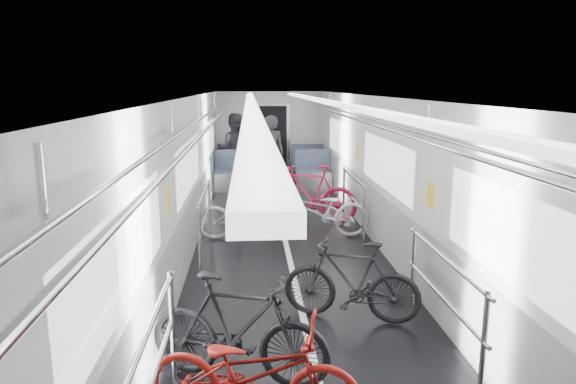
# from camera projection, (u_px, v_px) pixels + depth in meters

# --- Properties ---
(car_shell) EXTENTS (3.02, 14.01, 2.41)m
(car_shell) POSITION_uv_depth(u_px,v_px,m) (281.00, 165.00, 9.45)
(car_shell) COLOR black
(car_shell) RESTS_ON ground
(bike_left_near) EXTENTS (1.74, 0.94, 0.87)m
(bike_left_near) POSITION_uv_depth(u_px,v_px,m) (253.00, 373.00, 3.90)
(bike_left_near) COLOR #A01813
(bike_left_near) RESTS_ON floor
(bike_left_mid) EXTENTS (1.71, 0.98, 0.99)m
(bike_left_mid) POSITION_uv_depth(u_px,v_px,m) (238.00, 329.00, 4.46)
(bike_left_mid) COLOR black
(bike_left_mid) RESTS_ON floor
(bike_left_far) EXTENTS (1.72, 0.60, 0.90)m
(bike_left_far) POSITION_uv_depth(u_px,v_px,m) (248.00, 213.00, 8.70)
(bike_left_far) COLOR #A5A4A8
(bike_left_far) RESTS_ON floor
(bike_right_near) EXTENTS (1.59, 0.91, 0.92)m
(bike_right_near) POSITION_uv_depth(u_px,v_px,m) (351.00, 280.00, 5.67)
(bike_right_near) COLOR black
(bike_right_near) RESTS_ON floor
(bike_right_mid) EXTENTS (1.79, 0.64, 0.94)m
(bike_right_mid) POSITION_uv_depth(u_px,v_px,m) (318.00, 211.00, 8.74)
(bike_right_mid) COLOR #B6B5BA
(bike_right_mid) RESTS_ON floor
(bike_right_far) EXTENTS (1.91, 1.09, 1.11)m
(bike_right_far) POSITION_uv_depth(u_px,v_px,m) (309.00, 194.00, 9.74)
(bike_right_far) COLOR #A21430
(bike_right_far) RESTS_ON floor
(bike_aisle) EXTENTS (1.12, 1.91, 0.95)m
(bike_aisle) POSITION_uv_depth(u_px,v_px,m) (277.00, 174.00, 12.38)
(bike_aisle) COLOR black
(bike_aisle) RESTS_ON floor
(person_standing) EXTENTS (0.73, 0.52, 1.88)m
(person_standing) POSITION_uv_depth(u_px,v_px,m) (270.00, 154.00, 12.37)
(person_standing) COLOR black
(person_standing) RESTS_ON floor
(person_seated) EXTENTS (0.95, 0.76, 1.86)m
(person_seated) POSITION_uv_depth(u_px,v_px,m) (234.00, 149.00, 13.37)
(person_seated) COLOR #302E36
(person_seated) RESTS_ON floor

